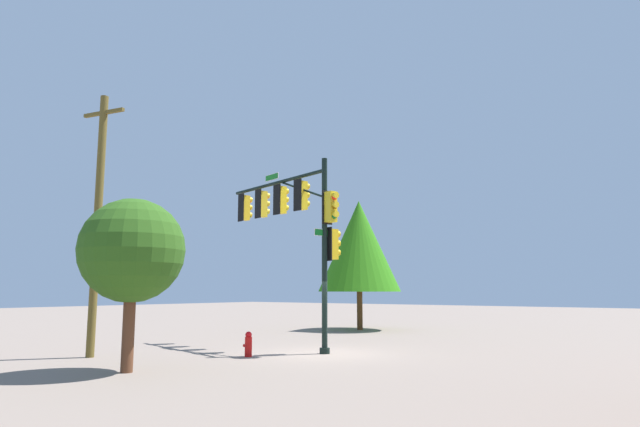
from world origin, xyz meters
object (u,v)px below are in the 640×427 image
object	(u,v)px
signal_pole_assembly	(295,216)
utility_pole	(98,218)
tree_mid	(359,246)
tree_near	(132,251)
fire_hydrant	(248,344)

from	to	relation	value
signal_pole_assembly	utility_pole	world-z (taller)	utility_pole
tree_mid	tree_near	bearing A→B (deg)	101.17
signal_pole_assembly	utility_pole	bearing A→B (deg)	57.48
signal_pole_assembly	fire_hydrant	world-z (taller)	signal_pole_assembly
utility_pole	tree_mid	world-z (taller)	utility_pole
fire_hydrant	tree_mid	bearing A→B (deg)	-74.14
tree_near	tree_mid	distance (m)	17.57
signal_pole_assembly	tree_mid	size ratio (longest dim) A/B	0.96
signal_pole_assembly	tree_mid	world-z (taller)	tree_mid
signal_pole_assembly	fire_hydrant	xyz separation A→B (m)	(-0.28, 2.78, -4.66)
signal_pole_assembly	tree_near	distance (m)	7.47
tree_near	tree_mid	size ratio (longest dim) A/B	0.65
signal_pole_assembly	tree_near	world-z (taller)	signal_pole_assembly
utility_pole	tree_near	distance (m)	4.30
signal_pole_assembly	tree_near	size ratio (longest dim) A/B	1.47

